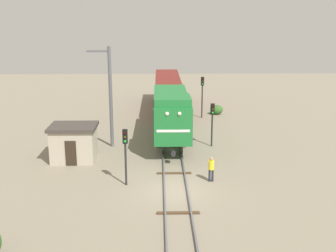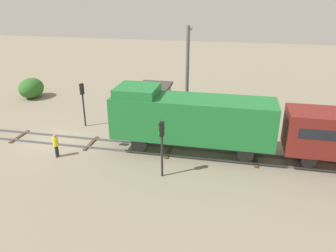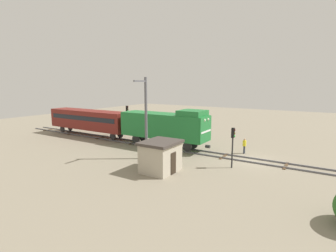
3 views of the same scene
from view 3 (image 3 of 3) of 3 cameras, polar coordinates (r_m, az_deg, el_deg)
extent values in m
plane|color=gray|center=(27.90, 18.03, -7.28)|extent=(109.96, 109.96, 0.00)
cube|color=#595960|center=(27.20, 17.65, -7.51)|extent=(0.10, 73.31, 0.16)
cube|color=#595960|center=(28.55, 18.40, -6.75)|extent=(0.10, 73.31, 0.16)
cube|color=#4C3823|center=(27.35, 24.29, -7.89)|extent=(2.40, 0.24, 0.09)
cube|color=#4C3823|center=(28.73, 12.09, -6.45)|extent=(2.40, 0.24, 0.09)
cube|color=#4C3823|center=(31.26, 1.50, -4.96)|extent=(2.40, 0.24, 0.09)
cube|color=#4C3823|center=(34.70, -7.21, -3.59)|extent=(2.40, 0.24, 0.09)
cube|color=#4C3823|center=(38.80, -14.20, -2.43)|extent=(2.40, 0.24, 0.09)
cube|color=#4C3823|center=(43.37, -19.78, -1.48)|extent=(2.40, 0.24, 0.09)
cube|color=#4C3823|center=(48.29, -24.26, -0.70)|extent=(2.40, 0.24, 0.09)
cube|color=#1E7233|center=(31.57, -1.03, 0.13)|extent=(2.90, 11.00, 2.90)
cube|color=#1E7233|center=(29.39, 5.33, 2.85)|extent=(2.75, 2.80, 0.60)
cube|color=#1E7233|center=(28.94, 8.19, -0.81)|extent=(2.84, 0.10, 2.84)
cube|color=white|center=(28.96, 8.26, -1.20)|extent=(2.46, 0.06, 0.20)
sphere|color=white|center=(28.34, 7.96, 1.24)|extent=(0.28, 0.28, 0.28)
sphere|color=white|center=(29.16, 8.69, 1.44)|extent=(0.28, 0.28, 0.28)
cylinder|color=#262628|center=(29.20, 8.65, -4.44)|extent=(0.36, 0.50, 0.36)
cylinder|color=#262628|center=(29.51, 4.24, -4.51)|extent=(0.18, 1.10, 1.10)
cylinder|color=#262628|center=(30.76, 5.51, -3.96)|extent=(0.18, 1.10, 1.10)
cylinder|color=#262628|center=(33.53, -7.00, -2.88)|extent=(0.18, 1.10, 1.10)
cylinder|color=#262628|center=(34.63, -5.49, -2.46)|extent=(0.18, 1.10, 1.10)
cube|color=maroon|center=(40.25, -16.82, 1.37)|extent=(2.80, 14.00, 2.70)
cube|color=black|center=(40.20, -16.84, 1.87)|extent=(2.84, 12.88, 0.64)
cylinder|color=#262628|center=(36.17, -11.92, -2.23)|extent=(0.16, 0.96, 0.96)
cylinder|color=#262628|center=(37.19, -10.37, -1.86)|extent=(0.16, 0.96, 0.96)
cylinder|color=#262628|center=(44.28, -22.01, -0.61)|extent=(0.16, 0.96, 0.96)
cylinder|color=#262628|center=(45.12, -20.53, -0.35)|extent=(0.16, 0.96, 0.96)
cylinder|color=#262628|center=(24.74, 13.84, -4.69)|extent=(0.14, 0.14, 3.75)
cube|color=black|center=(24.44, 13.97, -1.45)|extent=(0.32, 0.24, 0.90)
sphere|color=#390606|center=(24.35, 14.31, -0.86)|extent=(0.16, 0.16, 0.16)
sphere|color=#3C3306|center=(24.40, 14.28, -1.50)|extent=(0.16, 0.16, 0.16)
sphere|color=green|center=(24.45, 14.26, -2.15)|extent=(0.16, 0.16, 0.16)
cylinder|color=#262628|center=(33.90, 4.11, -0.76)|extent=(0.14, 0.14, 3.67)
cube|color=black|center=(33.69, 4.14, 1.56)|extent=(0.32, 0.24, 0.90)
sphere|color=#390606|center=(33.59, 4.35, 2.00)|extent=(0.16, 0.16, 0.16)
sphere|color=#3C3306|center=(33.62, 4.35, 1.53)|extent=(0.16, 0.16, 0.16)
sphere|color=green|center=(33.66, 4.34, 1.06)|extent=(0.16, 0.16, 0.16)
cylinder|color=#262628|center=(39.79, -8.84, 1.20)|extent=(0.14, 0.14, 4.43)
cube|color=black|center=(39.59, -8.91, 3.73)|extent=(0.32, 0.24, 0.90)
sphere|color=#390606|center=(39.47, -8.76, 4.11)|extent=(0.16, 0.16, 0.16)
sphere|color=#3C3306|center=(39.50, -8.75, 3.70)|extent=(0.16, 0.16, 0.16)
sphere|color=green|center=(39.52, -8.74, 3.30)|extent=(0.16, 0.16, 0.16)
cylinder|color=#262B38|center=(30.33, 16.19, -5.04)|extent=(0.15, 0.15, 0.85)
cylinder|color=#262B38|center=(30.52, 16.30, -4.95)|extent=(0.15, 0.15, 0.85)
cylinder|color=yellow|center=(30.26, 16.31, -3.64)|extent=(0.38, 0.38, 0.62)
sphere|color=tan|center=(30.17, 16.35, -2.86)|extent=(0.23, 0.23, 0.23)
cylinder|color=#595960|center=(26.63, -4.80, 1.57)|extent=(0.28, 0.28, 8.35)
cube|color=#595960|center=(25.68, -6.14, 9.71)|extent=(1.80, 0.16, 0.16)
cube|color=#B2A893|center=(23.28, -1.63, -6.89)|extent=(3.20, 2.60, 2.50)
cube|color=#3F3833|center=(22.94, -1.65, -3.60)|extent=(3.50, 2.90, 0.24)
cube|color=#2D2319|center=(22.69, 1.17, -8.11)|extent=(0.80, 0.06, 1.90)
ellipsoid|color=#336126|center=(42.40, -8.76, -0.62)|extent=(1.42, 1.16, 1.03)
camera|label=1|loc=(31.04, 69.41, 8.88)|focal=45.00mm
camera|label=2|loc=(50.93, 9.62, 12.70)|focal=35.00mm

